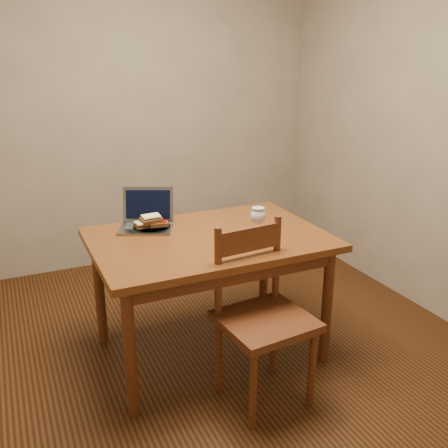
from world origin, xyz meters
name	(u,v)px	position (x,y,z in m)	size (l,w,h in m)	color
floor	(208,351)	(0.00, 0.00, -0.01)	(3.20, 3.20, 0.02)	black
back_wall	(129,108)	(0.00, 1.61, 1.30)	(3.20, 0.02, 2.60)	gray
right_wall	(433,120)	(1.61, 0.00, 1.30)	(0.02, 3.20, 2.60)	gray
table	(209,250)	(0.01, -0.01, 0.65)	(1.30, 0.90, 0.74)	#46200B
chair	(263,309)	(0.09, -0.50, 0.51)	(0.47, 0.46, 0.47)	#391C0B
plate	(152,228)	(-0.25, 0.24, 0.75)	(0.22, 0.22, 0.02)	black
sandwich_cheese	(145,224)	(-0.28, 0.25, 0.78)	(0.12, 0.07, 0.04)	#381E0C
sandwich_tomato	(159,223)	(-0.21, 0.23, 0.77)	(0.11, 0.06, 0.03)	#381E0C
sandwich_top	(151,219)	(-0.25, 0.24, 0.80)	(0.12, 0.07, 0.04)	#381E0C
milk_glass	(258,222)	(0.26, -0.11, 0.82)	(0.09, 0.09, 0.17)	white
laptop	(147,217)	(-0.26, 0.30, 0.80)	(0.39, 0.38, 0.22)	slate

